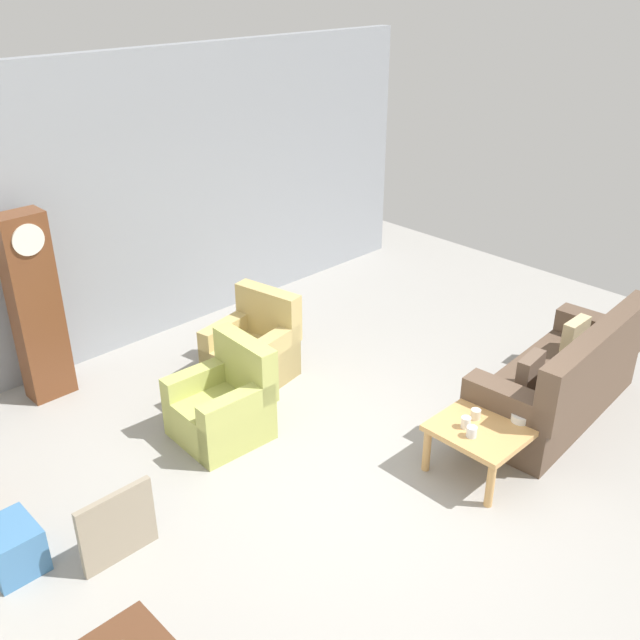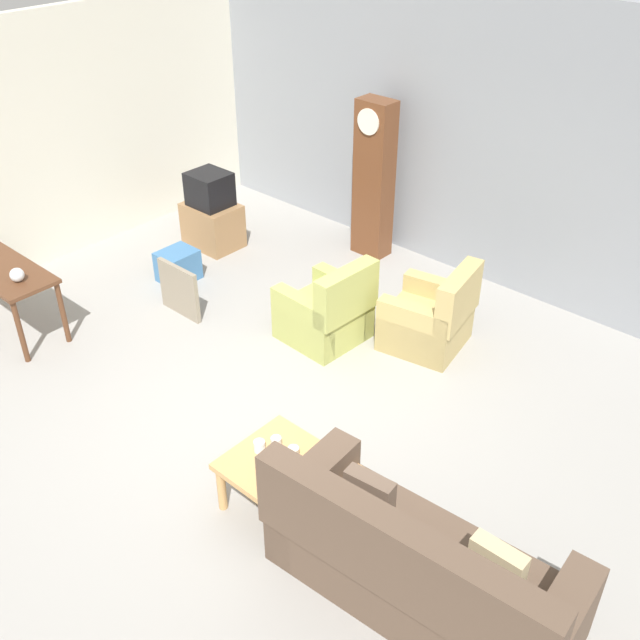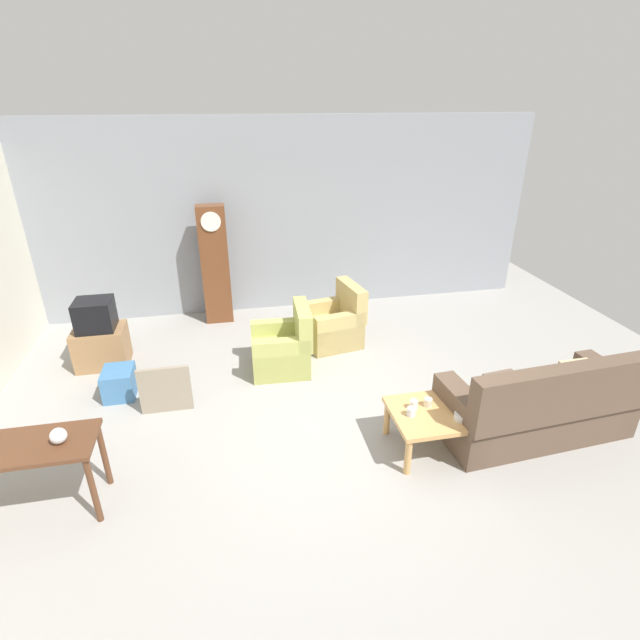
% 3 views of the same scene
% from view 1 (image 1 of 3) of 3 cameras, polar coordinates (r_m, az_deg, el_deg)
% --- Properties ---
extents(ground_plane, '(10.40, 10.40, 0.00)m').
position_cam_1_polar(ground_plane, '(6.36, 3.59, -12.31)').
color(ground_plane, '#999691').
extents(garage_door_wall, '(8.40, 0.16, 3.20)m').
position_cam_1_polar(garage_door_wall, '(8.16, -15.23, 8.75)').
color(garage_door_wall, gray).
rests_on(garage_door_wall, ground_plane).
extents(couch_floral, '(2.16, 1.02, 1.04)m').
position_cam_1_polar(couch_floral, '(7.31, 18.62, -4.71)').
color(couch_floral, brown).
rests_on(couch_floral, ground_plane).
extents(armchair_olive_near, '(0.83, 0.80, 0.92)m').
position_cam_1_polar(armchair_olive_near, '(6.72, -7.67, -6.83)').
color(armchair_olive_near, tan).
rests_on(armchair_olive_near, ground_plane).
extents(armchair_olive_far, '(0.91, 0.89, 0.92)m').
position_cam_1_polar(armchair_olive_far, '(7.59, -5.33, -2.48)').
color(armchair_olive_far, tan).
rests_on(armchair_olive_far, ground_plane).
extents(coffee_table_wood, '(0.96, 0.76, 0.47)m').
position_cam_1_polar(coffee_table_wood, '(6.40, 13.29, -8.32)').
color(coffee_table_wood, tan).
rests_on(coffee_table_wood, ground_plane).
extents(grandfather_clock, '(0.44, 0.30, 1.94)m').
position_cam_1_polar(grandfather_clock, '(7.48, -21.70, 0.90)').
color(grandfather_clock, brown).
rests_on(grandfather_clock, ground_plane).
extents(framed_picture_leaning, '(0.60, 0.05, 0.59)m').
position_cam_1_polar(framed_picture_leaning, '(5.64, -15.82, -15.56)').
color(framed_picture_leaning, gray).
rests_on(framed_picture_leaning, ground_plane).
extents(storage_box_blue, '(0.37, 0.44, 0.37)m').
position_cam_1_polar(storage_box_blue, '(5.90, -23.32, -16.31)').
color(storage_box_blue, teal).
rests_on(storage_box_blue, ground_plane).
extents(cup_white_porcelain, '(0.08, 0.08, 0.10)m').
position_cam_1_polar(cup_white_porcelain, '(6.21, 11.53, -7.99)').
color(cup_white_porcelain, white).
rests_on(cup_white_porcelain, coffee_table_wood).
extents(cup_blue_rimmed, '(0.09, 0.09, 0.09)m').
position_cam_1_polar(cup_blue_rimmed, '(6.11, 11.98, -8.70)').
color(cup_blue_rimmed, silver).
rests_on(cup_blue_rimmed, coffee_table_wood).
extents(cup_cream_tall, '(0.09, 0.09, 0.09)m').
position_cam_1_polar(cup_cream_tall, '(6.34, 12.29, -7.34)').
color(cup_cream_tall, beige).
rests_on(cup_cream_tall, coffee_table_wood).
extents(bowl_white_stacked, '(0.15, 0.15, 0.06)m').
position_cam_1_polar(bowl_white_stacked, '(6.40, 15.66, -7.51)').
color(bowl_white_stacked, white).
rests_on(bowl_white_stacked, coffee_table_wood).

